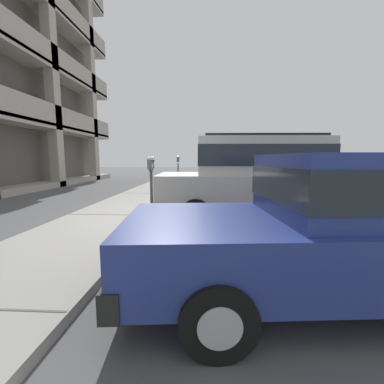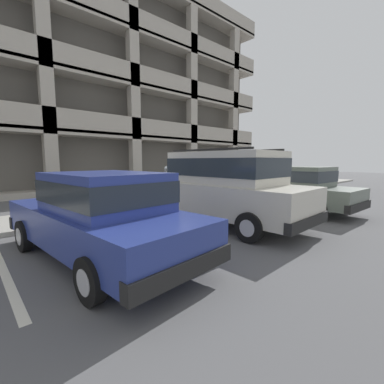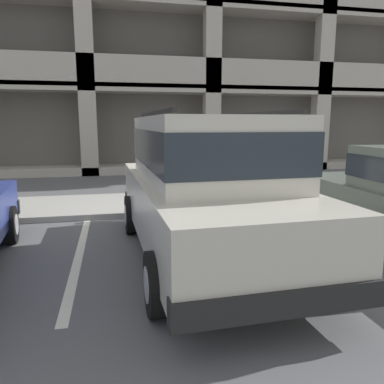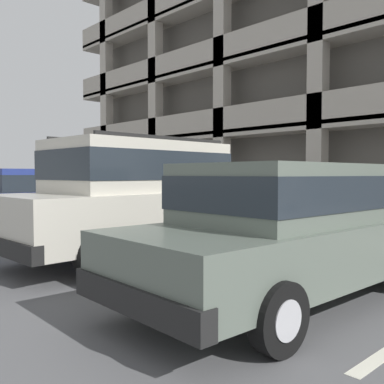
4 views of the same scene
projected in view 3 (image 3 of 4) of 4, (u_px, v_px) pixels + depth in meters
name	position (u px, v px, depth m)	size (l,w,h in m)	color
ground_plane	(169.00, 222.00, 7.47)	(80.00, 80.00, 0.10)	#565659
sidewalk	(160.00, 203.00, 8.70)	(40.00, 2.20, 0.12)	#9E9B93
parking_stall_lines	(272.00, 234.00, 6.44)	(12.79, 4.80, 0.01)	silver
silver_suv	(205.00, 182.00, 5.12)	(2.13, 4.84, 2.03)	beige
parking_meter_near	(180.00, 158.00, 7.65)	(0.35, 0.12, 1.42)	#47474C
parking_garage	(90.00, 34.00, 17.64)	(32.00, 10.00, 13.25)	#5C5851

